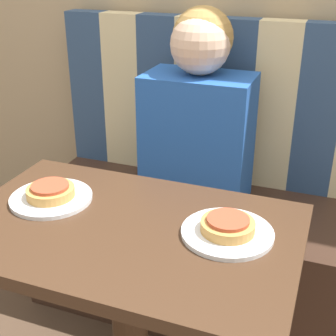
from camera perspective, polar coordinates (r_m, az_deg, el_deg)
name	(u,v)px	position (r m, az deg, el deg)	size (l,w,h in m)	color
booth_seat	(194,250)	(1.93, 3.24, -9.98)	(1.26, 0.53, 0.49)	#382319
booth_backrest	(215,101)	(1.88, 5.74, 8.10)	(1.26, 0.09, 0.64)	navy
dining_table	(127,265)	(1.26, -4.99, -11.68)	(0.87, 0.55, 0.72)	#422B1C
person	(199,113)	(1.67, 3.76, 6.73)	(0.38, 0.25, 0.70)	#2356B2
plate_left	(51,198)	(1.34, -14.04, -3.57)	(0.23, 0.23, 0.01)	white
plate_right	(227,233)	(1.16, 7.24, -7.84)	(0.23, 0.23, 0.01)	white
pizza_left	(50,191)	(1.33, -14.14, -2.73)	(0.13, 0.13, 0.04)	#C68E47
pizza_right	(228,225)	(1.15, 7.30, -6.91)	(0.13, 0.13, 0.04)	#C68E47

